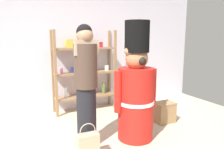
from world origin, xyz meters
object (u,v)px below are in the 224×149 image
Objects in this scene: display_crate at (164,112)px; shopping_bag at (88,146)px; person_shopper at (86,84)px; teddy_bear_guard at (136,91)px; merchandise_shelf at (85,70)px.

shopping_bag is at bearing -161.77° from display_crate.
person_shopper is at bearing 73.05° from shopping_bag.
teddy_bear_guard is at bearing -158.87° from display_crate.
person_shopper reaches higher than display_crate.
display_crate is at bearing 7.89° from person_shopper.
teddy_bear_guard is at bearing 15.36° from shopping_bag.
teddy_bear_guard reaches higher than shopping_bag.
teddy_bear_guard reaches higher than merchandise_shelf.
person_shopper reaches higher than merchandise_shelf.
display_crate is (1.53, 0.21, -0.71)m from person_shopper.
shopping_bag reaches higher than display_crate.
merchandise_shelf is 0.95× the size of teddy_bear_guard.
person_shopper is 3.58× the size of shopping_bag.
teddy_bear_guard is 4.81× the size of display_crate.
person_shopper is (-0.74, 0.10, 0.16)m from teddy_bear_guard.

